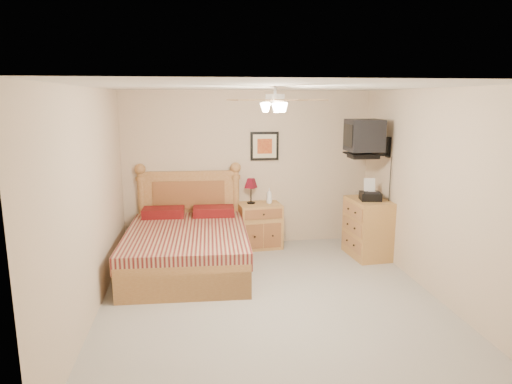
# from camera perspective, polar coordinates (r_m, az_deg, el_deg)

# --- Properties ---
(floor) EXTENTS (4.50, 4.50, 0.00)m
(floor) POSITION_cam_1_polar(r_m,az_deg,el_deg) (5.64, 1.82, -13.28)
(floor) COLOR #9C978D
(floor) RESTS_ON ground
(ceiling) EXTENTS (4.00, 4.50, 0.04)m
(ceiling) POSITION_cam_1_polar(r_m,az_deg,el_deg) (5.12, 2.00, 13.00)
(ceiling) COLOR white
(ceiling) RESTS_ON ground
(wall_back) EXTENTS (4.00, 0.04, 2.50)m
(wall_back) POSITION_cam_1_polar(r_m,az_deg,el_deg) (7.43, -1.02, 2.90)
(wall_back) COLOR #CAB295
(wall_back) RESTS_ON ground
(wall_front) EXTENTS (4.00, 0.04, 2.50)m
(wall_front) POSITION_cam_1_polar(r_m,az_deg,el_deg) (3.14, 8.95, -9.56)
(wall_front) COLOR #CAB295
(wall_front) RESTS_ON ground
(wall_left) EXTENTS (0.04, 4.50, 2.50)m
(wall_left) POSITION_cam_1_polar(r_m,az_deg,el_deg) (5.29, -19.98, -1.38)
(wall_left) COLOR #CAB295
(wall_left) RESTS_ON ground
(wall_right) EXTENTS (0.04, 4.50, 2.50)m
(wall_right) POSITION_cam_1_polar(r_m,az_deg,el_deg) (5.91, 21.39, -0.17)
(wall_right) COLOR #CAB295
(wall_right) RESTS_ON ground
(bed) EXTENTS (1.70, 2.19, 1.38)m
(bed) POSITION_cam_1_polar(r_m,az_deg,el_deg) (6.39, -8.71, -3.81)
(bed) COLOR #A16632
(bed) RESTS_ON ground
(nightstand) EXTENTS (0.70, 0.55, 0.72)m
(nightstand) POSITION_cam_1_polar(r_m,az_deg,el_deg) (7.40, 0.48, -4.19)
(nightstand) COLOR #AF793E
(nightstand) RESTS_ON ground
(table_lamp) EXTENTS (0.26, 0.26, 0.41)m
(table_lamp) POSITION_cam_1_polar(r_m,az_deg,el_deg) (7.31, -0.63, 0.14)
(table_lamp) COLOR maroon
(table_lamp) RESTS_ON nightstand
(lotion_bottle) EXTENTS (0.11, 0.11, 0.24)m
(lotion_bottle) POSITION_cam_1_polar(r_m,az_deg,el_deg) (7.33, 1.67, -0.49)
(lotion_bottle) COLOR white
(lotion_bottle) RESTS_ON nightstand
(framed_picture) EXTENTS (0.46, 0.04, 0.46)m
(framed_picture) POSITION_cam_1_polar(r_m,az_deg,el_deg) (7.40, 1.07, 5.76)
(framed_picture) COLOR black
(framed_picture) RESTS_ON wall_back
(dresser) EXTENTS (0.58, 0.79, 0.89)m
(dresser) POSITION_cam_1_polar(r_m,az_deg,el_deg) (7.15, 13.84, -4.39)
(dresser) COLOR #AD7D37
(dresser) RESTS_ON ground
(fax_machine) EXTENTS (0.34, 0.36, 0.31)m
(fax_machine) POSITION_cam_1_polar(r_m,az_deg,el_deg) (6.98, 14.14, 0.27)
(fax_machine) COLOR black
(fax_machine) RESTS_ON dresser
(magazine_lower) EXTENTS (0.26, 0.30, 0.02)m
(magazine_lower) POSITION_cam_1_polar(r_m,az_deg,el_deg) (7.29, 12.94, -0.36)
(magazine_lower) COLOR #B4A490
(magazine_lower) RESTS_ON dresser
(magazine_upper) EXTENTS (0.26, 0.30, 0.02)m
(magazine_upper) POSITION_cam_1_polar(r_m,az_deg,el_deg) (7.27, 12.91, -0.21)
(magazine_upper) COLOR gray
(magazine_upper) RESTS_ON magazine_lower
(wall_tv) EXTENTS (0.56, 0.46, 0.58)m
(wall_tv) POSITION_cam_1_polar(r_m,az_deg,el_deg) (6.92, 14.53, 6.56)
(wall_tv) COLOR black
(wall_tv) RESTS_ON wall_right
(ceiling_fan) EXTENTS (1.14, 1.14, 0.28)m
(ceiling_fan) POSITION_cam_1_polar(r_m,az_deg,el_deg) (4.92, 2.40, 11.43)
(ceiling_fan) COLOR white
(ceiling_fan) RESTS_ON ceiling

